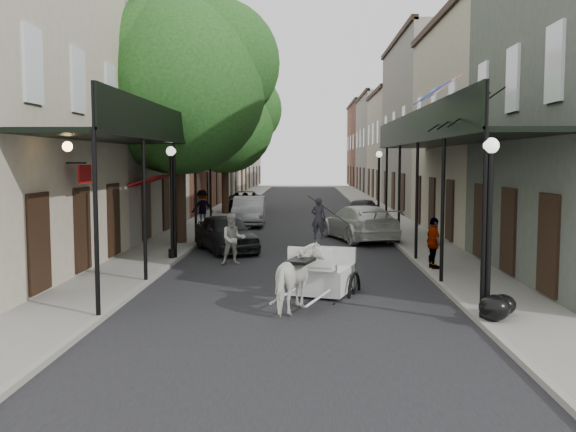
# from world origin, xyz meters

# --- Properties ---
(ground) EXTENTS (140.00, 140.00, 0.00)m
(ground) POSITION_xyz_m (0.00, 0.00, 0.00)
(ground) COLOR gray
(ground) RESTS_ON ground
(road) EXTENTS (8.00, 90.00, 0.01)m
(road) POSITION_xyz_m (0.00, 20.00, 0.01)
(road) COLOR black
(road) RESTS_ON ground
(sidewalk_left) EXTENTS (2.20, 90.00, 0.12)m
(sidewalk_left) POSITION_xyz_m (-5.00, 20.00, 0.06)
(sidewalk_left) COLOR gray
(sidewalk_left) RESTS_ON ground
(sidewalk_right) EXTENTS (2.20, 90.00, 0.12)m
(sidewalk_right) POSITION_xyz_m (5.00, 20.00, 0.06)
(sidewalk_right) COLOR gray
(sidewalk_right) RESTS_ON ground
(building_row_left) EXTENTS (5.00, 80.00, 10.50)m
(building_row_left) POSITION_xyz_m (-8.60, 30.00, 5.25)
(building_row_left) COLOR #B8AB93
(building_row_left) RESTS_ON ground
(building_row_right) EXTENTS (5.00, 80.00, 10.50)m
(building_row_right) POSITION_xyz_m (8.60, 30.00, 5.25)
(building_row_right) COLOR gray
(building_row_right) RESTS_ON ground
(gallery_left) EXTENTS (2.20, 18.05, 4.88)m
(gallery_left) POSITION_xyz_m (-4.79, 6.98, 4.05)
(gallery_left) COLOR black
(gallery_left) RESTS_ON sidewalk_left
(gallery_right) EXTENTS (2.20, 18.05, 4.88)m
(gallery_right) POSITION_xyz_m (4.79, 6.98, 4.05)
(gallery_right) COLOR black
(gallery_right) RESTS_ON sidewalk_right
(tree_near) EXTENTS (7.31, 6.80, 9.63)m
(tree_near) POSITION_xyz_m (-4.20, 10.18, 6.49)
(tree_near) COLOR #382619
(tree_near) RESTS_ON sidewalk_left
(tree_far) EXTENTS (6.45, 6.00, 8.61)m
(tree_far) POSITION_xyz_m (-4.25, 24.18, 5.84)
(tree_far) COLOR #382619
(tree_far) RESTS_ON sidewalk_left
(lamppost_right_near) EXTENTS (0.32, 0.32, 3.71)m
(lamppost_right_near) POSITION_xyz_m (4.10, -2.00, 2.05)
(lamppost_right_near) COLOR black
(lamppost_right_near) RESTS_ON sidewalk_right
(lamppost_left) EXTENTS (0.32, 0.32, 3.71)m
(lamppost_left) POSITION_xyz_m (-4.10, 6.00, 2.05)
(lamppost_left) COLOR black
(lamppost_left) RESTS_ON sidewalk_left
(lamppost_right_far) EXTENTS (0.32, 0.32, 3.71)m
(lamppost_right_far) POSITION_xyz_m (4.10, 18.00, 2.05)
(lamppost_right_far) COLOR black
(lamppost_right_far) RESTS_ON sidewalk_right
(horse) EXTENTS (1.31, 1.92, 1.49)m
(horse) POSITION_xyz_m (0.21, -1.00, 0.74)
(horse) COLOR white
(horse) RESTS_ON ground
(carriage) EXTENTS (1.97, 2.47, 2.49)m
(carriage) POSITION_xyz_m (0.92, 1.21, 0.97)
(carriage) COLOR black
(carriage) RESTS_ON ground
(pedestrian_walking) EXTENTS (0.94, 0.81, 1.65)m
(pedestrian_walking) POSITION_xyz_m (-2.00, 5.43, 0.83)
(pedestrian_walking) COLOR #B2B2A8
(pedestrian_walking) RESTS_ON ground
(pedestrian_sidewalk_left) EXTENTS (1.32, 1.11, 1.77)m
(pedestrian_sidewalk_left) POSITION_xyz_m (-4.82, 16.60, 1.01)
(pedestrian_sidewalk_left) COLOR gray
(pedestrian_sidewalk_left) RESTS_ON sidewalk_left
(pedestrian_sidewalk_right) EXTENTS (0.54, 0.96, 1.54)m
(pedestrian_sidewalk_right) POSITION_xyz_m (4.20, 4.09, 0.89)
(pedestrian_sidewalk_right) COLOR gray
(pedestrian_sidewalk_right) RESTS_ON sidewalk_right
(car_left_near) EXTENTS (3.11, 4.37, 1.38)m
(car_left_near) POSITION_xyz_m (-2.60, 8.37, 0.69)
(car_left_near) COLOR black
(car_left_near) RESTS_ON ground
(car_left_mid) EXTENTS (1.76, 4.60, 1.50)m
(car_left_mid) POSITION_xyz_m (-2.60, 17.87, 0.75)
(car_left_mid) COLOR #949499
(car_left_mid) RESTS_ON ground
(car_left_far) EXTENTS (2.65, 5.10, 1.37)m
(car_left_far) POSITION_xyz_m (-3.60, 26.25, 0.69)
(car_left_far) COLOR black
(car_left_far) RESTS_ON ground
(car_right_near) EXTENTS (3.45, 5.52, 1.49)m
(car_right_near) POSITION_xyz_m (2.60, 11.81, 0.75)
(car_right_near) COLOR silver
(car_right_near) RESTS_ON ground
(car_right_far) EXTENTS (2.61, 3.99, 1.26)m
(car_right_far) POSITION_xyz_m (3.60, 20.86, 0.63)
(car_right_far) COLOR black
(car_right_far) RESTS_ON ground
(trash_bags) EXTENTS (0.89, 1.04, 0.54)m
(trash_bags) POSITION_xyz_m (4.32, -2.03, 0.37)
(trash_bags) COLOR black
(trash_bags) RESTS_ON sidewalk_right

